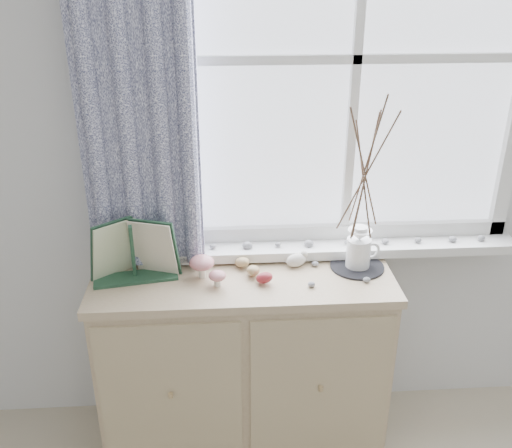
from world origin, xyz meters
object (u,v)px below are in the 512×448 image
at_px(twig_pitcher, 365,169).
at_px(sideboard, 244,362).
at_px(toadstool_cluster, 206,267).
at_px(botanical_book, 132,253).

bearing_deg(twig_pitcher, sideboard, 170.83).
bearing_deg(sideboard, toadstool_cluster, -176.15).
xyz_separation_m(sideboard, twig_pitcher, (0.47, 0.04, 0.85)).
relative_size(botanical_book, toadstool_cluster, 2.46).
xyz_separation_m(sideboard, botanical_book, (-0.42, -0.02, 0.55)).
bearing_deg(toadstool_cluster, sideboard, 3.85).
bearing_deg(sideboard, twig_pitcher, 5.41).
height_order(toadstool_cluster, twig_pitcher, twig_pitcher).
relative_size(sideboard, twig_pitcher, 1.62).
xyz_separation_m(toadstool_cluster, twig_pitcher, (0.61, 0.05, 0.37)).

